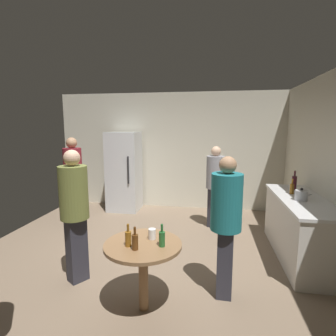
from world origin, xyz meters
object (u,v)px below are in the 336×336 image
Objects in this scene: person_in_teal_shirt at (226,217)px; beer_bottle_brown at (135,241)px; person_in_gray_shirt at (215,181)px; wine_bottle_on_counter at (294,182)px; person_in_maroon_shirt at (73,175)px; plastic_cup_white at (152,234)px; foreground_table at (143,253)px; kettle at (302,195)px; beer_bottle_amber at (128,238)px; refrigerator at (124,171)px; person_in_olive_shirt at (74,206)px; beer_bottle_green at (162,238)px; beer_bottle_on_counter at (292,188)px.

beer_bottle_brown is at bearing 32.60° from person_in_teal_shirt.
person_in_gray_shirt is at bearing 73.14° from beer_bottle_brown.
person_in_maroon_shirt is at bearing 178.52° from wine_bottle_on_counter.
foreground_table is at bearing -120.02° from plastic_cup_white.
kettle is 2.51m from beer_bottle_amber.
beer_bottle_amber is 0.29m from plastic_cup_white.
refrigerator is at bearing 110.28° from beer_bottle_brown.
person_in_olive_shirt is (-2.97, -1.64, -0.06)m from wine_bottle_on_counter.
beer_bottle_green is 0.21m from plastic_cup_white.
person_in_gray_shirt is at bearing 85.60° from person_in_olive_shirt.
beer_bottle_green is at bearing -65.50° from refrigerator.
refrigerator is 5.81× the size of wine_bottle_on_counter.
wine_bottle_on_counter is at bearing -20.56° from refrigerator.
person_in_gray_shirt is at bearing 160.42° from wine_bottle_on_counter.
refrigerator is 3.55m from wine_bottle_on_counter.
beer_bottle_green is 0.77m from person_in_teal_shirt.
plastic_cup_white is (0.11, 0.27, -0.03)m from beer_bottle_brown.
beer_bottle_amber is 2.71m from person_in_gray_shirt.
person_in_gray_shirt is at bearing 77.62° from beer_bottle_green.
person_in_gray_shirt is at bearing 70.99° from beer_bottle_amber.
beer_bottle_amber reaches higher than plastic_cup_white.
beer_bottle_brown is at bearing -133.44° from wine_bottle_on_counter.
plastic_cup_white is at bearing 24.98° from person_in_maroon_shirt.
person_in_maroon_shirt reaches higher than beer_bottle_green.
plastic_cup_white is at bearing 12.12° from person_in_gray_shirt.
plastic_cup_white is at bearing 68.25° from beer_bottle_brown.
person_in_gray_shirt is (-1.26, 0.45, -0.11)m from wine_bottle_on_counter.
foreground_table is at bearing 35.01° from beer_bottle_amber.
beer_bottle_brown is at bearing -136.14° from beer_bottle_on_counter.
foreground_table is at bearing 12.85° from person_in_olive_shirt.
person_in_teal_shirt is at bearing 30.83° from person_in_gray_shirt.
beer_bottle_on_counter is at bearing 94.29° from kettle.
beer_bottle_green is (0.24, 0.11, 0.00)m from beer_bottle_brown.
beer_bottle_amber is at bearing 5.06° from person_in_olive_shirt.
beer_bottle_brown is (-2.06, -2.17, -0.20)m from wine_bottle_on_counter.
person_in_olive_shirt reaches higher than wine_bottle_on_counter.
foreground_table is 0.21m from plastic_cup_white.
beer_bottle_green is at bearing -141.05° from kettle.
beer_bottle_green is 0.15× the size of person_in_gray_shirt.
wine_bottle_on_counter reaches higher than plastic_cup_white.
kettle is at bearing 38.95° from beer_bottle_green.
person_in_teal_shirt reaches higher than beer_bottle_on_counter.
kettle is 1.06× the size of beer_bottle_on_counter.
person_in_gray_shirt is 2.10m from person_in_teal_shirt.
kettle is 3.03m from person_in_olive_shirt.
foreground_table is 3.48× the size of beer_bottle_green.
foreground_table is 7.27× the size of plastic_cup_white.
person_in_maroon_shirt is at bearing 132.17° from foreground_table.
person_in_teal_shirt is at bearing 17.96° from plastic_cup_white.
person_in_teal_shirt is (-1.05, -1.34, -0.05)m from beer_bottle_on_counter.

